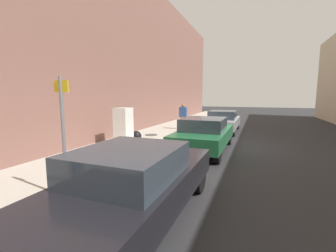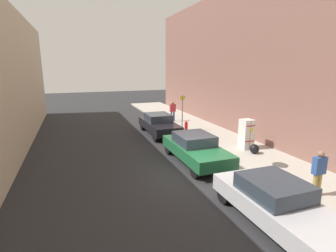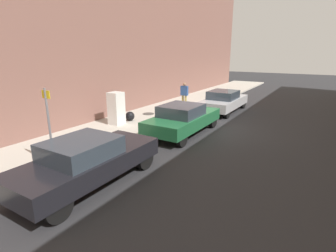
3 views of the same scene
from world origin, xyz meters
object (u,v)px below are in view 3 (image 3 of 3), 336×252
fire_hydrant (70,147)px  parked_sedan_green (183,118)px  discarded_refrigerator (116,108)px  street_sign_post (49,124)px  parked_sedan_dark (87,160)px  parked_sedan_silver (224,101)px  pedestrian_standing_near (184,93)px  trash_bag (130,116)px

fire_hydrant → parked_sedan_green: parked_sedan_green is taller
discarded_refrigerator → fire_hydrant: (1.76, -4.31, -0.40)m
street_sign_post → parked_sedan_dark: bearing=-3.1°
parked_sedan_silver → pedestrian_standing_near: bearing=-163.1°
parked_sedan_dark → street_sign_post: bearing=176.9°
trash_bag → parked_sedan_dark: 6.89m
discarded_refrigerator → parked_sedan_dark: discarded_refrigerator is taller
street_sign_post → pedestrian_standing_near: size_ratio=1.53×
parked_sedan_green → discarded_refrigerator: bearing=-168.5°
fire_hydrant → parked_sedan_dark: parked_sedan_dark is taller
fire_hydrant → trash_bag: 5.47m
trash_bag → parked_sedan_green: parked_sedan_green is taller
fire_hydrant → parked_sedan_green: bearing=71.0°
fire_hydrant → trash_bag: fire_hydrant is taller
trash_bag → pedestrian_standing_near: 4.73m
parked_sedan_green → parked_sedan_silver: (-0.00, 5.55, -0.03)m
discarded_refrigerator → pedestrian_standing_near: (1.01, 5.50, 0.14)m
street_sign_post → fire_hydrant: size_ratio=3.08×
parked_sedan_dark → parked_sedan_silver: 11.34m
trash_bag → parked_sedan_dark: parked_sedan_dark is taller
discarded_refrigerator → parked_sedan_green: size_ratio=0.37×
trash_bag → discarded_refrigerator: bearing=-97.3°
fire_hydrant → trash_bag: (-1.64, 5.22, -0.17)m
fire_hydrant → pedestrian_standing_near: (-0.75, 9.81, 0.54)m
parked_sedan_silver → fire_hydrant: bearing=-99.3°
discarded_refrigerator → street_sign_post: street_sign_post is taller
discarded_refrigerator → pedestrian_standing_near: pedestrian_standing_near is taller
trash_bag → pedestrian_standing_near: size_ratio=0.30×
street_sign_post → trash_bag: 6.24m
trash_bag → parked_sedan_dark: bearing=-60.7°
parked_sedan_dark → parked_sedan_silver: (-0.00, 11.34, -0.04)m
trash_bag → parked_sedan_dark: (3.37, -6.00, 0.37)m
discarded_refrigerator → parked_sedan_dark: (3.48, -5.09, -0.21)m
street_sign_post → parked_sedan_silver: 11.41m
fire_hydrant → parked_sedan_silver: bearing=80.7°
street_sign_post → parked_sedan_silver: (1.71, 11.25, -0.86)m
parked_sedan_dark → parked_sedan_silver: parked_sedan_dark is taller
pedestrian_standing_near → parked_sedan_green: (2.47, -4.79, -0.36)m
parked_sedan_dark → parked_sedan_silver: bearing=90.0°
pedestrian_standing_near → street_sign_post: bearing=-175.6°
parked_sedan_dark → trash_bag: bearing=119.3°
fire_hydrant → parked_sedan_silver: parked_sedan_silver is taller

